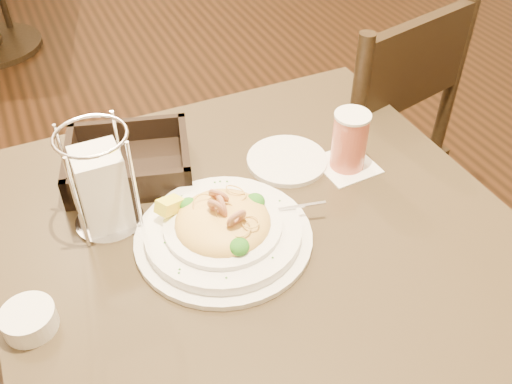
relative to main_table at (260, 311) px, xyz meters
name	(u,v)px	position (x,y,z in m)	size (l,w,h in m)	color
main_table	(260,311)	(0.00, 0.00, 0.00)	(0.90, 0.90, 0.73)	black
dining_chair_near	(359,142)	(0.50, 0.42, 0.00)	(0.50, 0.50, 0.93)	black
pasta_bowl	(223,228)	(-0.07, 0.01, 0.26)	(0.34, 0.31, 0.10)	white
drink_glass	(350,141)	(0.24, 0.10, 0.29)	(0.12, 0.12, 0.12)	white
bread_basket	(129,164)	(-0.17, 0.26, 0.25)	(0.28, 0.25, 0.07)	black
napkin_caddy	(102,186)	(-0.24, 0.14, 0.31)	(0.12, 0.12, 0.20)	silver
side_plate	(287,160)	(0.13, 0.16, 0.24)	(0.16, 0.16, 0.01)	white
butter_ramekin	(29,320)	(-0.40, -0.04, 0.25)	(0.08, 0.08, 0.04)	white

